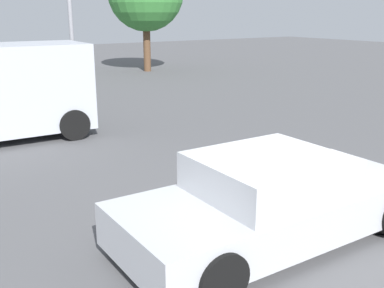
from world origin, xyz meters
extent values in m
plane|color=#515154|center=(0.00, 0.00, 0.00)|extent=(80.00, 80.00, 0.00)
cube|color=#B7BABF|center=(-0.27, 0.24, 0.44)|extent=(4.44, 1.83, 0.57)
cube|color=#B7BABF|center=(-0.37, 0.24, 0.98)|extent=(1.87, 1.67, 0.50)
cube|color=slate|center=(0.51, 0.23, 0.98)|extent=(0.07, 1.53, 0.42)
cube|color=slate|center=(-1.25, 0.24, 0.98)|extent=(0.07, 1.53, 0.42)
cylinder|color=black|center=(1.25, 1.07, 0.32)|extent=(0.64, 0.23, 0.64)
cylinder|color=black|center=(-1.78, 1.10, 0.32)|extent=(0.64, 0.23, 0.64)
cylinder|color=black|center=(-1.79, -0.60, 0.32)|extent=(0.64, 0.23, 0.64)
cylinder|color=black|center=(-0.73, 6.82, 0.38)|extent=(0.77, 0.27, 0.76)
cylinder|color=black|center=(-0.67, 8.68, 0.38)|extent=(0.77, 0.27, 0.76)
cylinder|color=brown|center=(7.39, 18.07, 1.27)|extent=(0.38, 0.38, 2.55)
camera|label=1|loc=(-4.46, -4.06, 3.06)|focal=43.36mm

